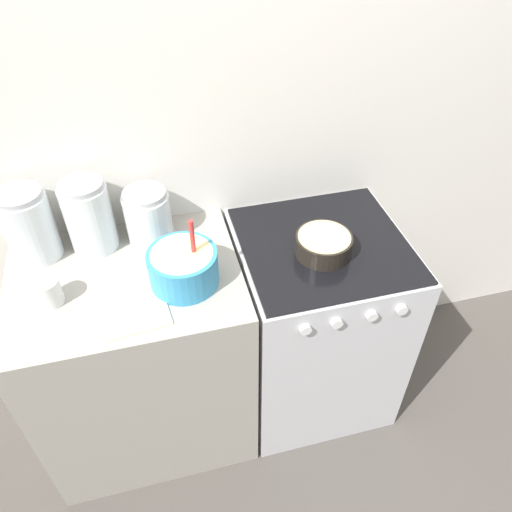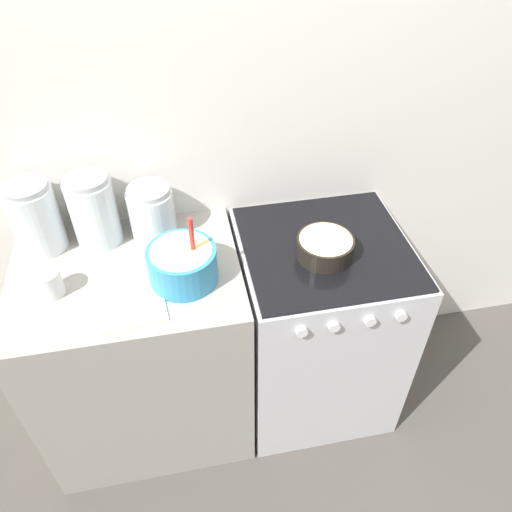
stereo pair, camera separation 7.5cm
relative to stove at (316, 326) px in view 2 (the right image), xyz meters
name	(u,v)px [view 2 (the right image)]	position (x,y,z in m)	size (l,w,h in m)	color
ground_plane	(255,458)	(-0.33, -0.31, -0.46)	(12.00, 12.00, 0.00)	#4C4742
wall_back	(221,142)	(-0.33, 0.33, 0.74)	(4.61, 0.05, 2.40)	white
countertop_cabinet	(144,353)	(-0.74, 0.00, 0.00)	(0.81, 0.62, 0.92)	#9E998E
stove	(316,326)	(0.00, 0.00, 0.00)	(0.64, 0.63, 0.92)	silver
mixing_bowl	(182,263)	(-0.53, -0.07, 0.53)	(0.23, 0.23, 0.25)	#338CBF
baking_pan	(325,247)	(-0.02, -0.05, 0.50)	(0.21, 0.21, 0.08)	black
storage_jar_left	(36,221)	(-1.02, 0.20, 0.57)	(0.17, 0.17, 0.27)	silver
storage_jar_middle	(95,214)	(-0.82, 0.20, 0.58)	(0.17, 0.17, 0.27)	silver
storage_jar_right	(152,214)	(-0.62, 0.20, 0.55)	(0.17, 0.17, 0.20)	silver
tin_can	(49,283)	(-0.97, -0.06, 0.51)	(0.08, 0.08, 0.09)	silver
recipe_page	(131,297)	(-0.71, -0.13, 0.46)	(0.23, 0.29, 0.01)	beige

